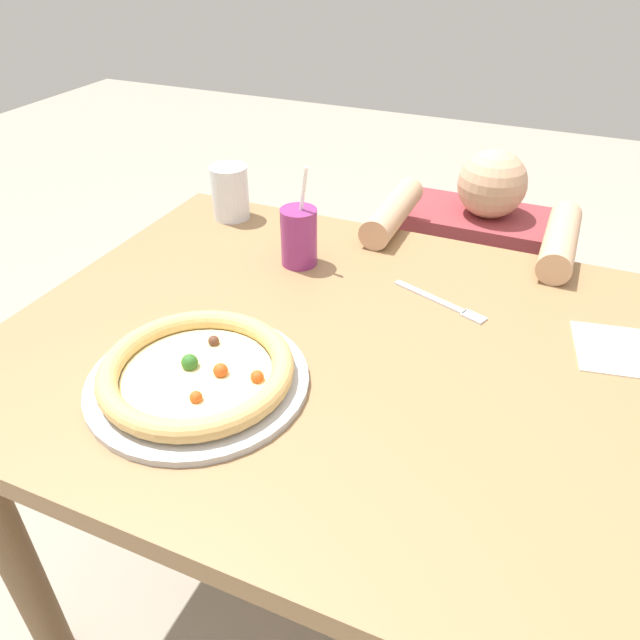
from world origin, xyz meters
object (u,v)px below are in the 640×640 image
object	(u,v)px
water_cup_clear	(230,192)
diner_seated	(469,320)
pizza_near	(197,373)
drink_cup_colored	(299,236)
fork	(443,303)

from	to	relation	value
water_cup_clear	diner_seated	distance (m)	0.78
diner_seated	pizza_near	bearing A→B (deg)	-108.10
water_cup_clear	diner_seated	bearing A→B (deg)	30.69
drink_cup_colored	water_cup_clear	xyz separation A→B (m)	(-0.25, 0.14, 0.00)
pizza_near	fork	world-z (taller)	pizza_near
water_cup_clear	pizza_near	bearing A→B (deg)	-64.75
drink_cup_colored	fork	world-z (taller)	drink_cup_colored
pizza_near	water_cup_clear	distance (m)	0.63
fork	diner_seated	bearing A→B (deg)	90.81
pizza_near	fork	bearing A→B (deg)	51.98
pizza_near	diner_seated	bearing A→B (deg)	71.90
diner_seated	drink_cup_colored	bearing A→B (deg)	-123.25
drink_cup_colored	diner_seated	size ratio (longest dim) A/B	0.24
drink_cup_colored	water_cup_clear	distance (m)	0.29
pizza_near	drink_cup_colored	distance (m)	0.42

